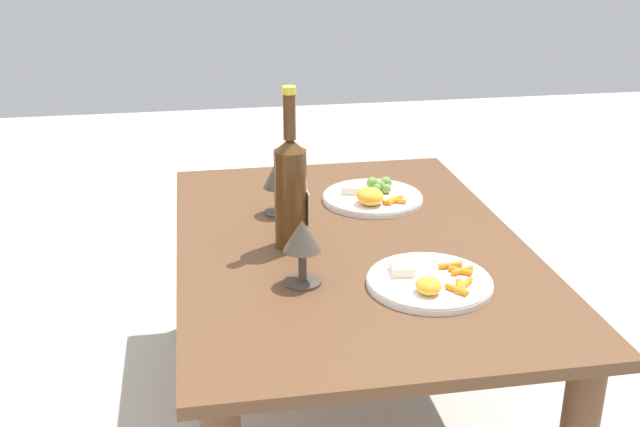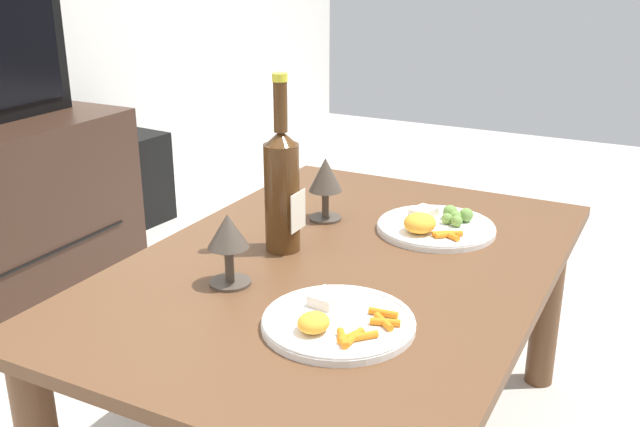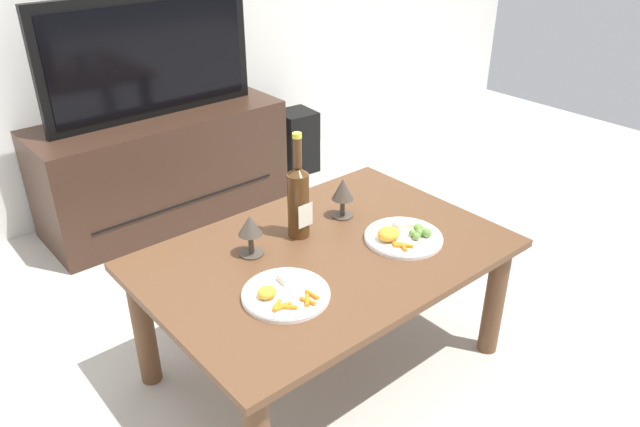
# 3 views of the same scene
# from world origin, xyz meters

# --- Properties ---
(dining_table) EXTENTS (1.14, 0.78, 0.47)m
(dining_table) POSITION_xyz_m (0.00, 0.00, 0.39)
(dining_table) COLOR brown
(dining_table) RESTS_ON ground_plane
(floor_speaker) EXTENTS (0.22, 0.22, 0.36)m
(floor_speaker) POSITION_xyz_m (0.97, 1.38, 0.18)
(floor_speaker) COLOR black
(floor_speaker) RESTS_ON ground_plane
(wine_bottle) EXTENTS (0.07, 0.07, 0.36)m
(wine_bottle) POSITION_xyz_m (0.00, 0.14, 0.61)
(wine_bottle) COLOR #4C2D14
(wine_bottle) RESTS_ON dining_table
(goblet_left) EXTENTS (0.08, 0.08, 0.14)m
(goblet_left) POSITION_xyz_m (-0.19, 0.14, 0.56)
(goblet_left) COLOR #473D33
(goblet_left) RESTS_ON dining_table
(goblet_right) EXTENTS (0.08, 0.08, 0.15)m
(goblet_right) POSITION_xyz_m (0.20, 0.14, 0.57)
(goblet_right) COLOR #473D33
(goblet_right) RESTS_ON dining_table
(dinner_plate_left) EXTENTS (0.26, 0.26, 0.04)m
(dinner_plate_left) POSITION_xyz_m (-0.25, -0.11, 0.48)
(dinner_plate_left) COLOR white
(dinner_plate_left) RESTS_ON dining_table
(dinner_plate_right) EXTENTS (0.26, 0.26, 0.05)m
(dinner_plate_right) POSITION_xyz_m (0.24, -0.11, 0.48)
(dinner_plate_right) COLOR white
(dinner_plate_right) RESTS_ON dining_table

